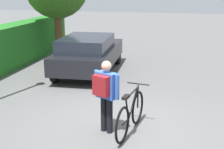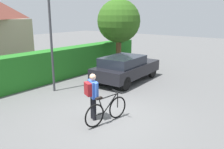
# 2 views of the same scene
# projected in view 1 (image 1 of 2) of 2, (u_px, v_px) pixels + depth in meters

# --- Properties ---
(ground_plane) EXTENTS (60.00, 60.00, 0.00)m
(ground_plane) POSITION_uv_depth(u_px,v_px,m) (121.00, 126.00, 6.88)
(ground_plane) COLOR #5A5A5A
(parked_car_near) EXTENTS (4.14, 1.98, 1.33)m
(parked_car_near) POSITION_uv_depth(u_px,v_px,m) (89.00, 53.00, 10.89)
(parked_car_near) COLOR black
(parked_car_near) RESTS_ON ground
(bicycle) EXTENTS (1.71, 0.50, 0.94)m
(bicycle) POSITION_uv_depth(u_px,v_px,m) (131.00, 114.00, 6.49)
(bicycle) COLOR black
(bicycle) RESTS_ON ground
(person_rider) EXTENTS (0.48, 0.58, 1.54)m
(person_rider) POSITION_uv_depth(u_px,v_px,m) (105.00, 91.00, 6.35)
(person_rider) COLOR black
(person_rider) RESTS_ON ground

